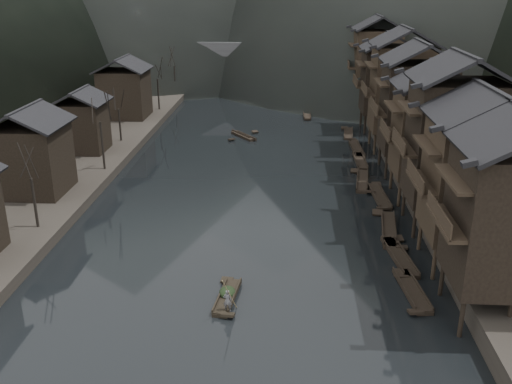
{
  "coord_description": "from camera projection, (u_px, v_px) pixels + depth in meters",
  "views": [
    {
      "loc": [
        3.66,
        -40.19,
        20.23
      ],
      "look_at": [
        0.89,
        6.97,
        2.5
      ],
      "focal_mm": 40.0,
      "sensor_mm": 36.0,
      "label": 1
    }
  ],
  "objects": [
    {
      "name": "left_houses",
      "position": [
        70.0,
        119.0,
        62.81
      ],
      "size": [
        8.1,
        53.2,
        8.73
      ],
      "color": "black",
      "rests_on": "left_bank"
    },
    {
      "name": "cargo_heap",
      "position": [
        227.0,
        288.0,
        38.26
      ],
      "size": [
        1.1,
        1.44,
        0.66
      ],
      "primitive_type": "ellipsoid",
      "color": "black",
      "rests_on": "hero_sampan"
    },
    {
      "name": "right_bank",
      "position": [
        512.0,
        125.0,
        80.03
      ],
      "size": [
        40.0,
        200.0,
        1.8
      ],
      "primitive_type": "cube",
      "color": "#2D2823",
      "rests_on": "ground"
    },
    {
      "name": "boatman",
      "position": [
        227.0,
        297.0,
        36.25
      ],
      "size": [
        0.57,
        0.37,
        1.54
      ],
      "primitive_type": "imported",
      "rotation": [
        0.0,
        0.0,
        3.13
      ],
      "color": "slate",
      "rests_on": "hero_sampan"
    },
    {
      "name": "left_bank",
      "position": [
        26.0,
        121.0,
        83.96
      ],
      "size": [
        40.0,
        200.0,
        1.2
      ],
      "primitive_type": "cube",
      "color": "#2D2823",
      "rests_on": "ground"
    },
    {
      "name": "stilt_houses",
      "position": [
        420.0,
        95.0,
        59.18
      ],
      "size": [
        9.0,
        67.6,
        15.16
      ],
      "color": "black",
      "rests_on": "ground"
    },
    {
      "name": "bamboo_pole",
      "position": [
        230.0,
        264.0,
        35.39
      ],
      "size": [
        0.85,
        1.95,
        3.3
      ],
      "primitive_type": "cylinder",
      "rotation": [
        0.56,
        0.0,
        -0.39
      ],
      "color": "#8C7A51",
      "rests_on": "boatman"
    },
    {
      "name": "hero_sampan",
      "position": [
        227.0,
        297.0,
        38.24
      ],
      "size": [
        1.57,
        5.07,
        0.44
      ],
      "color": "black",
      "rests_on": "water"
    },
    {
      "name": "bare_trees",
      "position": [
        113.0,
        106.0,
        66.97
      ],
      "size": [
        3.69,
        75.71,
        7.39
      ],
      "color": "black",
      "rests_on": "left_bank"
    },
    {
      "name": "moored_sampans",
      "position": [
        371.0,
        188.0,
        58.01
      ],
      "size": [
        2.94,
        48.76,
        0.47
      ],
      "color": "black",
      "rests_on": "water"
    },
    {
      "name": "midriver_boats",
      "position": [
        276.0,
        126.0,
        82.73
      ],
      "size": [
        11.46,
        17.47,
        0.44
      ],
      "color": "black",
      "rests_on": "water"
    },
    {
      "name": "stone_bridge",
      "position": [
        271.0,
        62.0,
        110.37
      ],
      "size": [
        40.0,
        6.0,
        9.0
      ],
      "color": "#4C4C4F",
      "rests_on": "ground"
    },
    {
      "name": "water",
      "position": [
        240.0,
        252.0,
        44.87
      ],
      "size": [
        300.0,
        300.0,
        0.0
      ],
      "primitive_type": "plane",
      "color": "black",
      "rests_on": "ground"
    }
  ]
}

